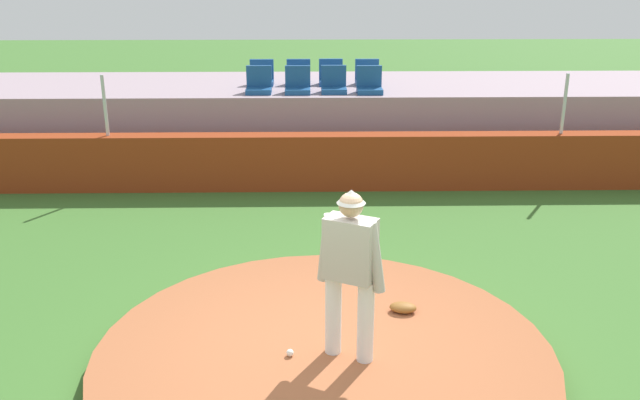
# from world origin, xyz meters

# --- Properties ---
(ground_plane) EXTENTS (60.00, 60.00, 0.00)m
(ground_plane) POSITION_xyz_m (0.00, 0.00, 0.00)
(ground_plane) COLOR #3B6B2A
(pitchers_mound) EXTENTS (4.66, 4.66, 0.18)m
(pitchers_mound) POSITION_xyz_m (0.00, 0.00, 0.09)
(pitchers_mound) COLOR #A15A37
(pitchers_mound) RESTS_ON ground_plane
(pitcher) EXTENTS (0.67, 0.44, 1.74)m
(pitcher) POSITION_xyz_m (0.25, -0.12, 1.20)
(pitcher) COLOR white
(pitcher) RESTS_ON pitchers_mound
(baseball) EXTENTS (0.07, 0.07, 0.07)m
(baseball) POSITION_xyz_m (-0.34, -0.12, 0.22)
(baseball) COLOR white
(baseball) RESTS_ON pitchers_mound
(fielding_glove) EXTENTS (0.33, 0.24, 0.11)m
(fielding_glove) POSITION_xyz_m (0.90, 0.76, 0.24)
(fielding_glove) COLOR brown
(fielding_glove) RESTS_ON pitchers_mound
(brick_barrier) EXTENTS (16.08, 0.40, 1.00)m
(brick_barrier) POSITION_xyz_m (0.00, 5.69, 0.50)
(brick_barrier) COLOR maroon
(brick_barrier) RESTS_ON ground_plane
(fence_post_left) EXTENTS (0.06, 0.06, 1.06)m
(fence_post_left) POSITION_xyz_m (-3.65, 5.69, 1.53)
(fence_post_left) COLOR silver
(fence_post_left) RESTS_ON brick_barrier
(fence_post_right) EXTENTS (0.06, 0.06, 1.06)m
(fence_post_right) POSITION_xyz_m (4.35, 5.69, 1.53)
(fence_post_right) COLOR silver
(fence_post_right) RESTS_ON brick_barrier
(bleacher_platform) EXTENTS (15.52, 3.12, 1.50)m
(bleacher_platform) POSITION_xyz_m (0.00, 8.02, 0.75)
(bleacher_platform) COLOR gray
(bleacher_platform) RESTS_ON ground_plane
(stadium_chair_0) EXTENTS (0.48, 0.44, 0.50)m
(stadium_chair_0) POSITION_xyz_m (-1.07, 7.00, 1.66)
(stadium_chair_0) COLOR navy
(stadium_chair_0) RESTS_ON bleacher_platform
(stadium_chair_1) EXTENTS (0.48, 0.44, 0.50)m
(stadium_chair_1) POSITION_xyz_m (-0.33, 6.98, 1.66)
(stadium_chair_1) COLOR navy
(stadium_chair_1) RESTS_ON bleacher_platform
(stadium_chair_2) EXTENTS (0.48, 0.44, 0.50)m
(stadium_chair_2) POSITION_xyz_m (0.36, 7.01, 1.66)
(stadium_chair_2) COLOR navy
(stadium_chair_2) RESTS_ON bleacher_platform
(stadium_chair_3) EXTENTS (0.48, 0.44, 0.50)m
(stadium_chair_3) POSITION_xyz_m (1.04, 6.96, 1.66)
(stadium_chair_3) COLOR navy
(stadium_chair_3) RESTS_ON bleacher_platform
(stadium_chair_4) EXTENTS (0.48, 0.44, 0.50)m
(stadium_chair_4) POSITION_xyz_m (-1.07, 7.87, 1.66)
(stadium_chair_4) COLOR navy
(stadium_chair_4) RESTS_ON bleacher_platform
(stadium_chair_5) EXTENTS (0.48, 0.44, 0.50)m
(stadium_chair_5) POSITION_xyz_m (-0.32, 7.88, 1.66)
(stadium_chair_5) COLOR navy
(stadium_chair_5) RESTS_ON bleacher_platform
(stadium_chair_6) EXTENTS (0.48, 0.44, 0.50)m
(stadium_chair_6) POSITION_xyz_m (0.34, 7.91, 1.66)
(stadium_chair_6) COLOR navy
(stadium_chair_6) RESTS_ON bleacher_platform
(stadium_chair_7) EXTENTS (0.48, 0.44, 0.50)m
(stadium_chair_7) POSITION_xyz_m (1.07, 7.87, 1.66)
(stadium_chair_7) COLOR navy
(stadium_chair_7) RESTS_ON bleacher_platform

